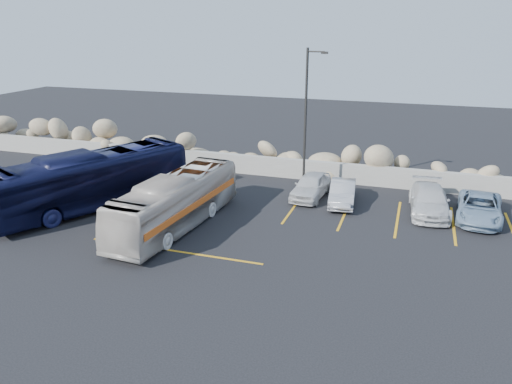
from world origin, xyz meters
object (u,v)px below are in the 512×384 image
(tour_coach, at_px, (92,180))
(car_b, at_px, (343,193))
(car_c, at_px, (429,200))
(car_d, at_px, (480,208))
(car_a, at_px, (311,186))
(vintage_bus, at_px, (176,202))
(lamppost, at_px, (306,118))

(tour_coach, distance_m, car_b, 13.23)
(tour_coach, distance_m, car_c, 17.43)
(tour_coach, distance_m, car_d, 19.66)
(car_c, bearing_deg, tour_coach, -169.10)
(car_a, bearing_deg, car_c, 0.70)
(car_d, bearing_deg, vintage_bus, -153.55)
(car_b, height_order, car_c, car_c)
(tour_coach, bearing_deg, lamppost, 55.55)
(car_c, bearing_deg, vintage_bus, -158.12)
(vintage_bus, height_order, car_a, vintage_bus)
(lamppost, xyz_separation_m, tour_coach, (-10.01, -5.76, -2.81))
(lamppost, bearing_deg, tour_coach, -150.08)
(car_b, height_order, car_d, car_d)
(car_c, distance_m, car_d, 2.36)
(car_b, bearing_deg, lamppost, 147.75)
(car_a, bearing_deg, lamppost, 131.10)
(car_a, distance_m, car_b, 1.89)
(vintage_bus, relative_size, car_b, 2.41)
(tour_coach, height_order, car_c, tour_coach)
(car_a, xyz_separation_m, car_c, (6.24, -0.44, 0.00))
(car_b, xyz_separation_m, car_d, (6.77, -0.20, 0.01))
(lamppost, bearing_deg, vintage_bus, -124.33)
(vintage_bus, xyz_separation_m, car_b, (7.01, 5.64, -0.63))
(car_a, relative_size, car_d, 0.87)
(lamppost, relative_size, car_a, 2.06)
(vintage_bus, bearing_deg, car_c, 31.18)
(lamppost, relative_size, vintage_bus, 0.89)
(tour_coach, distance_m, car_a, 11.72)
(lamppost, xyz_separation_m, car_a, (0.53, -0.72, -3.63))
(car_a, relative_size, car_c, 0.85)
(car_a, bearing_deg, car_d, 0.37)
(car_c, xyz_separation_m, car_d, (2.35, -0.22, -0.04))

